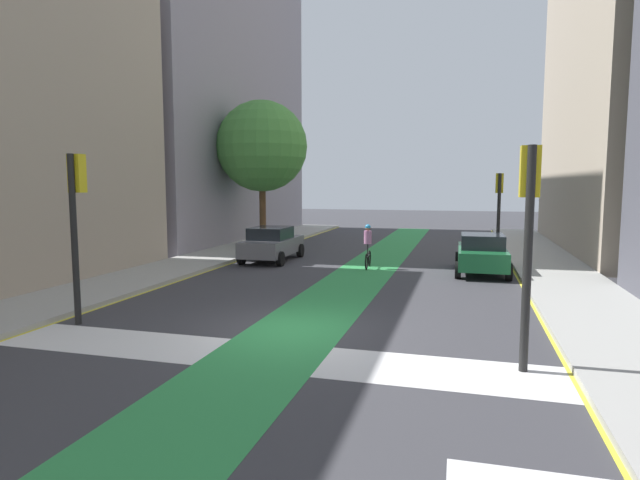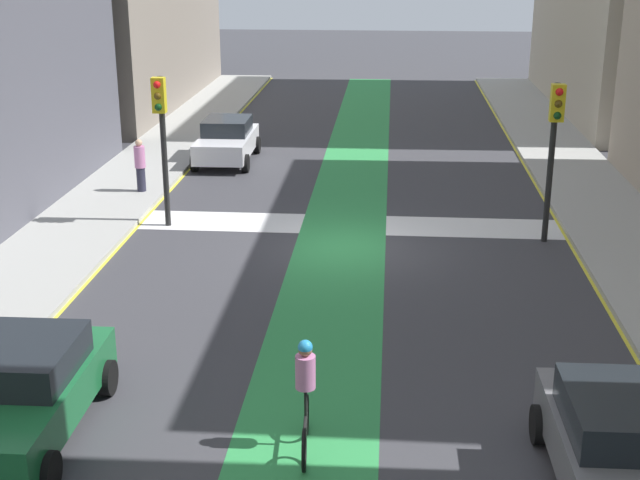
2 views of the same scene
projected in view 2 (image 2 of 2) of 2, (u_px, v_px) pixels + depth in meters
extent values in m
plane|color=#38383D|center=(345.00, 248.00, 23.16)|extent=(120.00, 120.00, 0.00)
cube|color=#2D8C47|center=(340.00, 247.00, 23.17)|extent=(2.40, 60.00, 0.01)
cube|color=silver|center=(349.00, 224.00, 25.05)|extent=(12.00, 1.80, 0.01)
cube|color=#9E9E99|center=(636.00, 253.00, 22.57)|extent=(3.00, 60.00, 0.15)
cube|color=yellow|center=(577.00, 254.00, 22.70)|extent=(0.16, 60.00, 0.01)
cube|color=#9E9E99|center=(69.00, 238.00, 23.71)|extent=(3.00, 60.00, 0.15)
cube|color=yellow|center=(123.00, 241.00, 23.62)|extent=(0.16, 60.00, 0.01)
cylinder|color=black|center=(164.00, 153.00, 24.31)|extent=(0.16, 0.16, 4.22)
cube|color=gold|center=(159.00, 95.00, 23.59)|extent=(0.35, 0.28, 0.95)
sphere|color=red|center=(157.00, 85.00, 23.36)|extent=(0.20, 0.20, 0.20)
sphere|color=#4C380C|center=(158.00, 96.00, 23.46)|extent=(0.20, 0.20, 0.20)
sphere|color=#0C3814|center=(158.00, 107.00, 23.56)|extent=(0.20, 0.20, 0.20)
cylinder|color=black|center=(551.00, 164.00, 22.98)|extent=(0.16, 0.16, 4.25)
cube|color=gold|center=(557.00, 103.00, 22.26)|extent=(0.35, 0.28, 0.95)
sphere|color=red|center=(559.00, 92.00, 22.03)|extent=(0.20, 0.20, 0.20)
sphere|color=#4C380C|center=(558.00, 104.00, 22.13)|extent=(0.20, 0.20, 0.20)
sphere|color=#0C3814|center=(557.00, 116.00, 22.23)|extent=(0.20, 0.20, 0.20)
cube|color=silver|center=(227.00, 144.00, 31.97)|extent=(1.86, 4.22, 0.70)
cube|color=black|center=(227.00, 126.00, 31.95)|extent=(1.63, 2.02, 0.55)
cylinder|color=black|center=(246.00, 163.00, 30.63)|extent=(0.23, 0.64, 0.64)
cylinder|color=black|center=(195.00, 162.00, 30.75)|extent=(0.23, 0.64, 0.64)
cylinder|color=black|center=(257.00, 145.00, 33.41)|extent=(0.23, 0.64, 0.64)
cylinder|color=black|center=(210.00, 144.00, 33.53)|extent=(0.23, 0.64, 0.64)
cube|color=slate|center=(622.00, 459.00, 12.50)|extent=(1.85, 4.22, 0.70)
cube|color=black|center=(624.00, 413.00, 12.48)|extent=(1.62, 2.02, 0.55)
cylinder|color=black|center=(539.00, 425.00, 14.06)|extent=(0.23, 0.64, 0.64)
cube|color=#196033|center=(24.00, 399.00, 14.12)|extent=(1.86, 4.23, 0.70)
cube|color=black|center=(24.00, 359.00, 14.11)|extent=(1.63, 2.02, 0.55)
cylinder|color=black|center=(48.00, 472.00, 12.79)|extent=(0.23, 0.64, 0.64)
cylinder|color=black|center=(107.00, 378.00, 15.57)|extent=(0.23, 0.64, 0.64)
cylinder|color=black|center=(9.00, 375.00, 15.68)|extent=(0.23, 0.64, 0.64)
torus|color=black|center=(304.00, 450.00, 13.31)|extent=(0.10, 0.68, 0.68)
torus|color=black|center=(307.00, 415.00, 14.31)|extent=(0.10, 0.68, 0.68)
cylinder|color=black|center=(305.00, 422.00, 13.75)|extent=(0.12, 0.95, 0.06)
cylinder|color=black|center=(306.00, 402.00, 13.81)|extent=(0.05, 0.05, 0.50)
cylinder|color=#BF72A5|center=(305.00, 372.00, 13.64)|extent=(0.32, 0.32, 0.55)
sphere|color=#8C6647|center=(305.00, 349.00, 13.51)|extent=(0.22, 0.22, 0.22)
sphere|color=#268CCC|center=(305.00, 347.00, 13.50)|extent=(0.23, 0.23, 0.23)
cylinder|color=#262638|center=(141.00, 179.00, 27.75)|extent=(0.28, 0.28, 0.77)
cylinder|color=#BF72A5|center=(140.00, 157.00, 27.52)|extent=(0.34, 0.34, 0.68)
sphere|color=tan|center=(139.00, 143.00, 27.37)|extent=(0.22, 0.22, 0.22)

